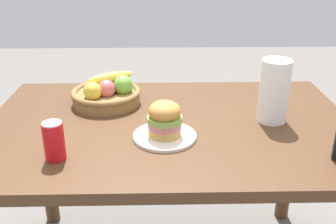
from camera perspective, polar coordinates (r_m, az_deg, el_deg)
name	(u,v)px	position (r m, az deg, el deg)	size (l,w,h in m)	color
dining_table	(170,146)	(1.53, 0.31, -4.96)	(1.40, 0.90, 0.75)	#4C301C
plate	(165,136)	(1.37, -0.49, -3.56)	(0.22, 0.22, 0.01)	silver
sandwich	(165,119)	(1.34, -0.50, -0.97)	(0.12, 0.12, 0.13)	tan
soda_can	(54,141)	(1.27, -16.36, -4.10)	(0.07, 0.07, 0.13)	red
fruit_basket	(107,93)	(1.65, -8.91, 2.82)	(0.29, 0.29, 0.14)	olive
paper_towel_roll	(274,91)	(1.50, 15.27, 2.97)	(0.11, 0.11, 0.24)	white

